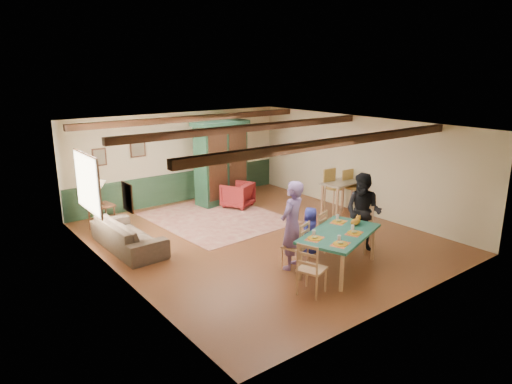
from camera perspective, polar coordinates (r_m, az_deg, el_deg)
floor at (r=11.07m, az=0.60°, el=-5.70°), size 8.00×8.00×0.00m
wall_back at (r=13.96m, az=-9.59°, el=4.25°), size 7.00×0.02×2.70m
wall_left at (r=9.02m, az=-17.18°, el=-2.26°), size 0.02×8.00×2.70m
wall_right at (r=13.07m, az=12.81°, el=3.34°), size 0.02×8.00×2.70m
ceiling at (r=10.42m, az=0.64°, el=8.31°), size 7.00×8.00×0.02m
wainscot_back at (r=14.14m, az=-9.39°, el=0.66°), size 6.95×0.03×0.90m
ceiling_beam_front at (r=8.76m, az=10.02°, el=6.16°), size 6.95×0.16×0.16m
ceiling_beam_mid at (r=10.75m, az=-0.69°, el=8.03°), size 6.95×0.16×0.16m
ceiling_beam_back at (r=12.91m, az=-7.71°, el=9.10°), size 6.95×0.16×0.16m
window_left at (r=10.54m, az=-20.40°, el=1.06°), size 0.06×1.60×1.30m
picture_left_wall at (r=8.38m, az=-15.74°, el=-0.62°), size 0.04×0.42×0.52m
picture_back_a at (r=13.31m, az=-14.56°, el=5.41°), size 0.45×0.04×0.55m
picture_back_b at (r=12.95m, az=-18.99°, el=4.14°), size 0.38×0.04×0.48m
dining_table at (r=9.39m, az=10.28°, el=-7.29°), size 2.15×1.63×0.79m
dining_chair_far_left at (r=9.29m, az=4.93°, el=-6.64°), size 0.57×0.59×1.01m
dining_chair_far_right at (r=10.00m, az=7.23°, el=-5.10°), size 0.57×0.59×1.01m
dining_chair_end_left at (r=8.33m, az=7.00°, el=-9.39°), size 0.59×0.57×1.01m
dining_chair_end_right at (r=10.42m, az=12.93°, el=-4.53°), size 0.59×0.57×1.01m
person_man at (r=9.19m, az=4.52°, el=-4.16°), size 0.77×0.63×1.83m
person_woman at (r=10.40m, az=13.26°, el=-2.43°), size 0.91×1.02×1.75m
person_child at (r=10.03m, az=6.80°, el=-4.85°), size 0.60×0.49×1.06m
cat at (r=9.70m, az=12.34°, el=-3.57°), size 0.41×0.27×0.19m
place_setting_near_left at (r=8.63m, az=10.53°, el=-6.13°), size 0.51×0.44×0.11m
place_setting_near_center at (r=9.24m, az=12.18°, el=-4.79°), size 0.51×0.44×0.11m
place_setting_far_left at (r=8.83m, az=7.35°, el=-5.50°), size 0.51×0.44×0.11m
place_setting_far_right at (r=9.84m, az=10.31°, el=-3.44°), size 0.51×0.44×0.11m
area_rug at (r=12.52m, az=-4.97°, el=-3.23°), size 3.24×3.78×0.01m
armoire at (r=13.68m, az=-4.38°, el=3.69°), size 1.81×0.89×2.46m
armchair at (r=13.39m, az=-2.32°, el=-0.34°), size 1.05×1.06×0.73m
sofa at (r=10.70m, az=-15.68°, el=-5.15°), size 0.95×2.30×0.67m
end_table at (r=12.09m, az=-18.68°, el=-3.04°), size 0.61×0.61×0.66m
table_lamp at (r=11.92m, az=-18.94°, el=-0.13°), size 0.38×0.38×0.61m
counter_table at (r=12.90m, az=10.46°, el=-0.74°), size 1.19×0.78×0.93m
bar_stool_left at (r=12.70m, az=9.72°, el=-0.12°), size 0.48×0.52×1.29m
bar_stool_right at (r=13.03m, az=11.91°, el=-0.01°), size 0.45×0.49×1.21m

